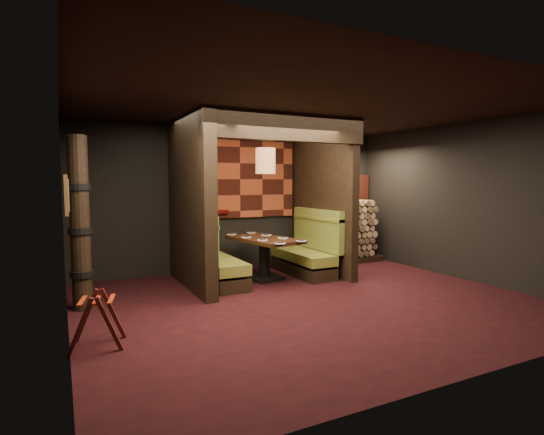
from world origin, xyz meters
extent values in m
cube|color=black|center=(0.00, 0.00, -0.01)|extent=(6.50, 5.50, 0.02)
cube|color=black|center=(0.00, 0.00, 2.86)|extent=(6.50, 5.50, 0.02)
cube|color=black|center=(0.00, 2.76, 1.43)|extent=(6.50, 0.02, 2.85)
cube|color=black|center=(0.00, -2.76, 1.43)|extent=(6.50, 0.02, 2.85)
cube|color=black|center=(-3.26, 0.00, 1.43)|extent=(0.02, 5.50, 2.85)
cube|color=black|center=(3.26, 0.00, 1.43)|extent=(0.02, 5.50, 2.85)
cube|color=black|center=(-1.35, 1.65, 1.43)|extent=(0.20, 2.20, 2.85)
cube|color=black|center=(1.30, 1.70, 1.43)|extent=(0.15, 2.10, 2.85)
cube|color=black|center=(-0.02, 0.70, 2.63)|extent=(2.85, 0.18, 0.44)
cube|color=#A34224|center=(-0.02, 2.71, 1.82)|extent=(2.40, 0.06, 1.55)
cube|color=#A34224|center=(-1.23, 1.82, 1.85)|extent=(0.04, 1.85, 1.45)
cube|color=#4E0607|center=(-0.60, 2.65, 1.18)|extent=(0.60, 0.12, 0.07)
cube|color=black|center=(-0.85, 1.65, 0.11)|extent=(0.55, 1.60, 0.22)
cube|color=olive|center=(-0.85, 1.65, 0.36)|extent=(0.55, 1.60, 0.18)
cube|color=#4D7125|center=(-1.19, 1.65, 0.75)|extent=(0.12, 1.60, 0.78)
cube|color=olive|center=(-1.19, 1.65, 1.10)|extent=(0.15, 1.60, 0.06)
cube|color=black|center=(0.82, 1.65, 0.11)|extent=(0.55, 1.60, 0.22)
cube|color=olive|center=(0.82, 1.65, 0.36)|extent=(0.55, 1.60, 0.18)
cube|color=#4D7125|center=(1.16, 1.65, 0.75)|extent=(0.12, 1.60, 0.78)
cube|color=olive|center=(1.16, 1.65, 1.10)|extent=(0.15, 1.60, 0.06)
cube|color=black|center=(-0.01, 1.58, 0.03)|extent=(0.64, 0.64, 0.06)
cylinder|color=black|center=(-0.01, 1.58, 0.35)|extent=(0.20, 0.20, 0.70)
cube|color=#361C10|center=(-0.01, 1.58, 0.73)|extent=(1.04, 1.56, 0.06)
cylinder|color=white|center=(-0.10, 0.81, 0.77)|extent=(0.18, 0.18, 0.01)
cube|color=black|center=(-0.10, 0.81, 0.78)|extent=(0.09, 0.12, 0.02)
cylinder|color=white|center=(0.35, 0.90, 0.77)|extent=(0.18, 0.18, 0.01)
cube|color=black|center=(0.35, 0.90, 0.78)|extent=(0.09, 0.12, 0.02)
cylinder|color=white|center=(-0.19, 1.30, 0.77)|extent=(0.18, 0.18, 0.01)
cube|color=black|center=(-0.19, 1.30, 0.78)|extent=(0.09, 0.12, 0.02)
cylinder|color=white|center=(0.26, 1.38, 0.77)|extent=(0.18, 0.18, 0.01)
cube|color=black|center=(0.26, 1.38, 0.78)|extent=(0.09, 0.12, 0.02)
cylinder|color=white|center=(-0.28, 1.78, 0.77)|extent=(0.18, 0.18, 0.01)
cube|color=black|center=(-0.28, 1.78, 0.78)|extent=(0.09, 0.12, 0.02)
cylinder|color=white|center=(0.16, 1.87, 0.77)|extent=(0.18, 0.18, 0.01)
cube|color=black|center=(0.16, 1.87, 0.78)|extent=(0.09, 0.12, 0.02)
cylinder|color=white|center=(-0.37, 2.27, 0.77)|extent=(0.18, 0.18, 0.01)
cube|color=black|center=(-0.37, 2.27, 0.78)|extent=(0.09, 0.12, 0.02)
cylinder|color=white|center=(0.07, 2.36, 0.77)|extent=(0.18, 0.18, 0.01)
cube|color=black|center=(0.07, 2.36, 0.78)|extent=(0.09, 0.12, 0.02)
cylinder|color=#A56A42|center=(-0.01, 1.53, 2.13)|extent=(0.35, 0.35, 0.45)
sphere|color=#FFC672|center=(-0.01, 1.53, 2.13)|extent=(0.18, 0.18, 0.18)
cylinder|color=black|center=(-0.01, 1.53, 2.60)|extent=(0.02, 0.02, 0.49)
cube|color=olive|center=(-3.22, 0.10, 1.62)|extent=(0.04, 0.36, 0.46)
cube|color=#3F3F3F|center=(-3.20, 0.10, 1.62)|extent=(0.01, 0.27, 0.36)
cube|color=#42120F|center=(-3.15, -0.57, 0.27)|extent=(0.29, 0.10, 0.63)
cube|color=#42120F|center=(-2.87, -0.64, 0.27)|extent=(0.29, 0.10, 0.63)
cube|color=#42120F|center=(-3.07, -0.22, 0.27)|extent=(0.29, 0.10, 0.63)
cube|color=#42120F|center=(-2.79, -0.28, 0.27)|extent=(0.29, 0.10, 0.63)
cube|color=maroon|center=(-3.11, -0.40, 0.51)|extent=(0.13, 0.39, 0.01)
cube|color=maroon|center=(-2.97, -0.43, 0.51)|extent=(0.13, 0.39, 0.01)
cube|color=maroon|center=(-2.83, -0.46, 0.51)|extent=(0.13, 0.39, 0.01)
cylinder|color=black|center=(-3.05, 1.10, 1.20)|extent=(0.26, 0.26, 2.40)
cylinder|color=black|center=(-3.05, 1.10, 0.50)|extent=(0.31, 0.31, 0.09)
cylinder|color=black|center=(-3.05, 1.10, 1.10)|extent=(0.31, 0.31, 0.09)
cylinder|color=black|center=(-3.05, 1.10, 1.70)|extent=(0.31, 0.31, 0.09)
cube|color=black|center=(2.29, 2.35, 0.06)|extent=(1.73, 0.70, 0.12)
cube|color=brown|center=(2.29, 2.35, 0.74)|extent=(1.73, 0.70, 1.24)
cube|color=maroon|center=(2.29, 2.68, 1.64)|extent=(1.83, 0.10, 0.56)
cube|color=black|center=(1.39, 1.96, 1.43)|extent=(0.08, 0.08, 2.85)
camera|label=1|loc=(-3.28, -5.25, 1.77)|focal=28.00mm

